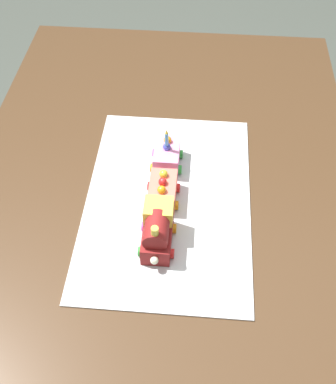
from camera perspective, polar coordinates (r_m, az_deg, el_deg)
The scene contains 7 objects.
ground_plane at distance 1.83m, azimuth -0.50°, elevation -14.25°, with size 8.00×8.00×0.00m, color #474C44.
dining_table at distance 1.29m, azimuth -0.68°, elevation -1.83°, with size 1.40×1.00×0.74m.
cake_board at distance 1.17m, azimuth 0.00°, elevation -1.02°, with size 0.60×0.40×0.00m, color silver.
cake_locomotive at distance 1.05m, azimuth -1.28°, elevation -4.55°, with size 0.14×0.08×0.12m.
cake_car_hopper_coral at distance 1.15m, azimuth -0.64°, elevation 0.15°, with size 0.10×0.08×0.07m.
cake_car_flatbed_bubblegum at distance 1.23m, azimuth -0.14°, elevation 4.34°, with size 0.10×0.08×0.07m.
birthday_candle at distance 1.18m, azimuth -0.17°, elevation 6.52°, with size 0.01×0.01×0.05m.
Camera 1 is at (-0.80, -0.08, 1.65)m, focal length 44.57 mm.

